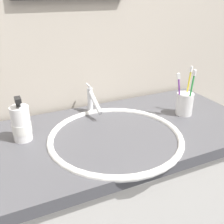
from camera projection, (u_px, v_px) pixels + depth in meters
name	position (u px, v px, depth m)	size (l,w,h in m)	color
tiled_wall_back	(70.00, 28.00, 1.11)	(2.45, 0.04, 2.40)	beige
vanity_counter	(102.00, 217.00, 1.18)	(1.25, 0.54, 0.85)	silver
sink_basin	(115.00, 145.00, 0.99)	(0.50, 0.50, 0.10)	white
faucet	(92.00, 100.00, 1.15)	(0.02, 0.16, 0.12)	silver
toothbrush_cup	(185.00, 104.00, 1.14)	(0.07, 0.07, 0.10)	white
toothbrush_yellow	(188.00, 86.00, 1.14)	(0.03, 0.02, 0.20)	yellow
toothbrush_purple	(179.00, 91.00, 1.11)	(0.04, 0.02, 0.18)	purple
toothbrush_green	(191.00, 90.00, 1.09)	(0.01, 0.03, 0.20)	green
soap_dispenser	(21.00, 124.00, 0.94)	(0.07, 0.07, 0.17)	white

